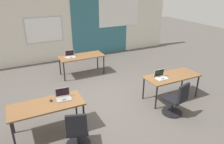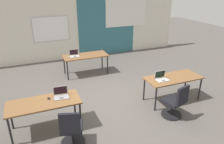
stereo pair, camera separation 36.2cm
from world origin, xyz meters
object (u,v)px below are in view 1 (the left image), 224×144
Objects in this scene: laptop_near_left_inner at (63,96)px; mouse_near_left_inner at (51,100)px; mouse_far_left at (64,58)px; desk_near_right at (172,77)px; desk_near_left at (47,107)px; chair_near_left_inner at (77,133)px; laptop_far_left at (70,56)px; laptop_near_right_inner at (161,76)px; chair_near_right_inner at (176,102)px; desk_far_center at (82,57)px.

mouse_near_left_inner is (-0.28, 0.00, -0.03)m from laptop_near_left_inner.
mouse_far_left is (1.01, 2.70, 0.00)m from mouse_near_left_inner.
mouse_far_left is (-2.37, 2.79, 0.08)m from desk_near_right.
chair_near_left_inner is (0.43, -0.79, -0.28)m from desk_near_left.
desk_near_left and desk_near_right have the same top height.
chair_near_left_inner reaches higher than desk_near_left.
desk_near_left is at bearing -113.24° from laptop_far_left.
laptop_near_left_inner is at bearing 178.34° from desk_near_right.
laptop_near_right_inner is 2.98m from mouse_near_left_inner.
laptop_near_left_inner is 2.80m from mouse_far_left.
laptop_near_right_inner is 2.82m from chair_near_left_inner.
chair_near_left_inner is at bearing -101.02° from mouse_far_left.
chair_near_right_inner reaches higher than desk_near_left.
laptop_near_left_inner reaches higher than laptop_far_left.
desk_far_center is at bearing 68.01° from laptop_near_left_inner.
desk_near_right is 3.30m from desk_far_center.
desk_near_left is 1.74× the size of chair_near_right_inner.
chair_near_right_inner is 2.63× the size of laptop_near_left_inner.
desk_far_center is 3.84m from chair_near_left_inner.
mouse_far_left is (-0.23, -0.06, -0.03)m from laptop_far_left.
chair_near_left_inner is (-3.07, -0.79, -0.28)m from desk_near_right.
desk_near_right is 3.10m from laptop_near_left_inner.
mouse_near_left_inner is at bearing 178.85° from laptop_near_right_inner.
desk_near_left is 0.95m from chair_near_left_inner.
chair_near_left_inner is 8.65× the size of mouse_far_left.
mouse_far_left is (0.70, 3.58, 0.36)m from chair_near_left_inner.
laptop_near_left_inner reaches higher than desk_near_left.
desk_near_left is 3.11m from laptop_near_right_inner.
desk_near_right is at bearing -57.99° from desk_far_center.
laptop_near_left_inner is (-3.09, 0.09, 0.11)m from desk_near_right.
chair_near_right_inner and chair_near_left_inner have the same top height.
laptop_near_left_inner is at bearing -116.38° from desk_far_center.
mouse_far_left is at bearing -163.90° from laptop_far_left.
chair_near_left_inner reaches higher than desk_far_center.
desk_near_right is at bearing -0.03° from laptop_near_right_inner.
laptop_near_left_inner is at bearing -106.79° from laptop_far_left.
mouse_near_left_inner is at bearing 178.43° from desk_near_right.
laptop_near_left_inner is 1.03× the size of laptop_far_left.
laptop_near_left_inner is 0.97m from chair_near_left_inner.
mouse_near_left_inner is 0.30× the size of laptop_far_left.
laptop_far_left is at bearing -86.83° from chair_near_left_inner.
chair_near_left_inner reaches higher than mouse_near_left_inner.
laptop_near_left_inner is at bearing -104.99° from mouse_far_left.
laptop_near_left_inner reaches higher than desk_far_center.
laptop_near_right_inner is 3.34m from laptop_far_left.
chair_near_left_inner is (-2.67, -0.80, -0.39)m from laptop_near_right_inner.
chair_near_right_inner reaches higher than mouse_near_left_inner.
chair_near_right_inner is 8.65× the size of mouse_far_left.
mouse_far_left is (0.72, 2.70, -0.03)m from laptop_near_left_inner.
laptop_near_right_inner is 0.95× the size of laptop_near_left_inner.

